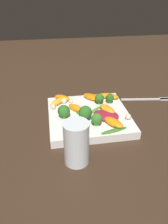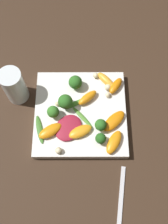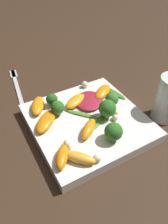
% 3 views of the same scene
% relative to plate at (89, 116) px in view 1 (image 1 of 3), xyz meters
% --- Properties ---
extents(ground_plane, '(2.40, 2.40, 0.00)m').
position_rel_plate_xyz_m(ground_plane, '(0.00, 0.00, -0.01)').
color(ground_plane, '#382619').
extents(plate, '(0.26, 0.26, 0.03)m').
position_rel_plate_xyz_m(plate, '(0.00, 0.00, 0.00)').
color(plate, white).
rests_on(plate, ground_plane).
extents(drinking_glass, '(0.06, 0.06, 0.12)m').
position_rel_plate_xyz_m(drinking_glass, '(0.06, 0.18, 0.04)').
color(drinking_glass, white).
rests_on(drinking_glass, ground_plane).
extents(fork, '(0.19, 0.04, 0.01)m').
position_rel_plate_xyz_m(fork, '(-0.27, -0.10, -0.01)').
color(fork, silver).
rests_on(fork, ground_plane).
extents(radicchio_leaf_0, '(0.10, 0.10, 0.01)m').
position_rel_plate_xyz_m(radicchio_leaf_0, '(-0.05, 0.03, 0.02)').
color(radicchio_leaf_0, maroon).
rests_on(radicchio_leaf_0, plate).
extents(orange_segment_0, '(0.06, 0.06, 0.02)m').
position_rel_plate_xyz_m(orange_segment_0, '(0.04, -0.02, 0.02)').
color(orange_segment_0, orange).
rests_on(orange_segment_0, plate).
extents(orange_segment_1, '(0.08, 0.06, 0.02)m').
position_rel_plate_xyz_m(orange_segment_1, '(-0.09, -0.09, 0.02)').
color(orange_segment_1, orange).
rests_on(orange_segment_1, plate).
extents(orange_segment_2, '(0.06, 0.07, 0.02)m').
position_rel_plate_xyz_m(orange_segment_2, '(-0.06, 0.08, 0.02)').
color(orange_segment_2, orange).
rests_on(orange_segment_2, plate).
extents(orange_segment_3, '(0.06, 0.05, 0.02)m').
position_rel_plate_xyz_m(orange_segment_3, '(0.08, -0.10, 0.02)').
color(orange_segment_3, orange).
rests_on(orange_segment_3, plate).
extents(orange_segment_4, '(0.08, 0.08, 0.02)m').
position_rel_plate_xyz_m(orange_segment_4, '(-0.03, -0.09, 0.02)').
color(orange_segment_4, orange).
rests_on(orange_segment_4, plate).
extents(orange_segment_5, '(0.06, 0.07, 0.02)m').
position_rel_plate_xyz_m(orange_segment_5, '(-0.06, -0.00, 0.02)').
color(orange_segment_5, orange).
rests_on(orange_segment_5, plate).
extents(orange_segment_6, '(0.06, 0.06, 0.02)m').
position_rel_plate_xyz_m(orange_segment_6, '(0.10, -0.07, 0.02)').
color(orange_segment_6, '#FCAD33').
rests_on(orange_segment_6, plate).
extents(broccoli_floret_0, '(0.04, 0.04, 0.04)m').
position_rel_plate_xyz_m(broccoli_floret_0, '(0.08, 0.01, 0.04)').
color(broccoli_floret_0, '#7A9E51').
rests_on(broccoli_floret_0, plate).
extents(broccoli_floret_1, '(0.03, 0.03, 0.04)m').
position_rel_plate_xyz_m(broccoli_floret_1, '(-0.05, -0.05, 0.03)').
color(broccoli_floret_1, '#7A9E51').
rests_on(broccoli_floret_1, plate).
extents(broccoli_floret_2, '(0.04, 0.04, 0.05)m').
position_rel_plate_xyz_m(broccoli_floret_2, '(0.02, 0.04, 0.04)').
color(broccoli_floret_2, '#7A9E51').
rests_on(broccoli_floret_2, plate).
extents(broccoli_floret_3, '(0.03, 0.03, 0.03)m').
position_rel_plate_xyz_m(broccoli_floret_3, '(-0.08, -0.05, 0.03)').
color(broccoli_floret_3, '#7A9E51').
rests_on(broccoli_floret_3, plate).
extents(broccoli_floret_4, '(0.03, 0.03, 0.04)m').
position_rel_plate_xyz_m(broccoli_floret_4, '(-0.01, 0.07, 0.04)').
color(broccoli_floret_4, '#84AD5B').
rests_on(broccoli_floret_4, plate).
extents(arugula_sprig_0, '(0.04, 0.07, 0.00)m').
position_rel_plate_xyz_m(arugula_sprig_0, '(0.02, 0.01, 0.02)').
color(arugula_sprig_0, '#47842D').
rests_on(arugula_sprig_0, plate).
extents(arugula_sprig_1, '(0.08, 0.03, 0.00)m').
position_rel_plate_xyz_m(arugula_sprig_1, '(-0.05, 0.11, 0.02)').
color(arugula_sprig_1, '#3D7528').
rests_on(arugula_sprig_1, plate).
extents(arugula_sprig_2, '(0.07, 0.06, 0.00)m').
position_rel_plate_xyz_m(arugula_sprig_2, '(-0.02, -0.01, 0.02)').
color(arugula_sprig_2, '#518E33').
rests_on(arugula_sprig_2, plate).
extents(macadamia_nut_0, '(0.01, 0.01, 0.01)m').
position_rel_plate_xyz_m(macadamia_nut_0, '(0.02, 0.07, 0.02)').
color(macadamia_nut_0, beige).
rests_on(macadamia_nut_0, plate).
extents(macadamia_nut_1, '(0.01, 0.01, 0.01)m').
position_rel_plate_xyz_m(macadamia_nut_1, '(0.05, -0.08, 0.02)').
color(macadamia_nut_1, beige).
rests_on(macadamia_nut_1, plate).
extents(macadamia_nut_2, '(0.01, 0.01, 0.01)m').
position_rel_plate_xyz_m(macadamia_nut_2, '(0.04, 0.05, 0.02)').
color(macadamia_nut_2, beige).
rests_on(macadamia_nut_2, plate).
extents(macadamia_nut_3, '(0.02, 0.02, 0.02)m').
position_rel_plate_xyz_m(macadamia_nut_3, '(0.07, -0.08, 0.02)').
color(macadamia_nut_3, beige).
rests_on(macadamia_nut_3, plate).
extents(macadamia_nut_4, '(0.02, 0.02, 0.02)m').
position_rel_plate_xyz_m(macadamia_nut_4, '(0.11, -0.04, 0.02)').
color(macadamia_nut_4, beige).
rests_on(macadamia_nut_4, plate).
extents(macadamia_nut_5, '(0.02, 0.02, 0.02)m').
position_rel_plate_xyz_m(macadamia_nut_5, '(-0.11, 0.06, 0.02)').
color(macadamia_nut_5, beige).
rests_on(macadamia_nut_5, plate).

